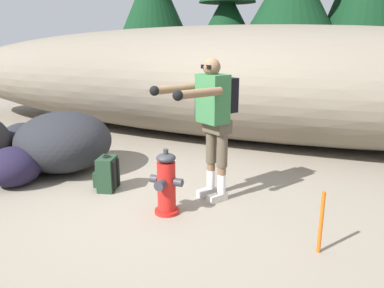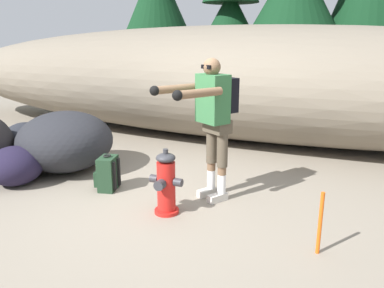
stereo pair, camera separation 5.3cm
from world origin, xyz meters
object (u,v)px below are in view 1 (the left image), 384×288
Objects in this scene: fire_hydrant at (166,184)px; boulder_large at (64,142)px; boulder_small at (23,142)px; survey_stake at (321,223)px; boulder_outlier at (13,166)px; spare_backpack at (107,174)px; utility_worker at (213,112)px.

fire_hydrant is 2.17m from boulder_large.
boulder_small is 4.75m from survey_stake.
boulder_large is at bearing 165.75° from survey_stake.
fire_hydrant is 3.10m from boulder_small.
boulder_large is at bearing 73.59° from boulder_outlier.
boulder_outlier is (0.71, -0.88, -0.04)m from boulder_small.
boulder_small is at bearing -30.27° from spare_backpack.
boulder_outlier is (-2.59, -0.59, -0.82)m from utility_worker.
utility_worker is 2.31× the size of boulder_outlier.
spare_backpack is 1.29m from boulder_outlier.
spare_backpack is 2.04m from boulder_small.
boulder_large is 1.90× the size of boulder_small.
boulder_large is at bearing -63.76° from utility_worker.
boulder_small is 1.01× the size of boulder_outlier.
utility_worker reaches higher than boulder_large.
survey_stake is (4.63, -1.07, -0.01)m from boulder_small.
boulder_outlier is at bearing 0.28° from spare_backpack.
survey_stake is at bearing -13.01° from boulder_small.
survey_stake is (1.66, -0.20, -0.05)m from fire_hydrant.
survey_stake is at bearing -2.77° from boulder_outlier.
boulder_small is at bearing -64.93° from utility_worker.
utility_worker reaches higher than boulder_small.
utility_worker is at bearing 12.76° from boulder_outlier.
fire_hydrant is at bearing 147.79° from spare_backpack.
spare_backpack is at bearing -15.62° from boulder_small.
boulder_small is (-1.96, 0.55, 0.09)m from spare_backpack.
utility_worker is at bearing 176.06° from spare_backpack.
boulder_small is at bearing 129.05° from boulder_outlier.
utility_worker is 1.62m from spare_backpack.
boulder_large is 3.82m from survey_stake.
fire_hydrant reaches higher than boulder_small.
boulder_outlier is at bearing -47.08° from utility_worker.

